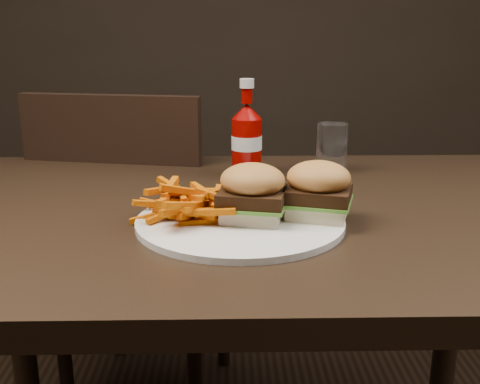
{
  "coord_description": "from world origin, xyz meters",
  "views": [
    {
      "loc": [
        -0.02,
        -0.93,
        1.04
      ],
      "look_at": [
        0.0,
        -0.09,
        0.8
      ],
      "focal_mm": 42.0,
      "sensor_mm": 36.0,
      "label": 1
    }
  ],
  "objects_px": {
    "chair_far": "(147,258)",
    "ketchup_bottle": "(247,148)",
    "dining_table": "(239,216)",
    "tumbler": "(332,147)",
    "plate": "(240,222)"
  },
  "relations": [
    {
      "from": "ketchup_bottle",
      "to": "dining_table",
      "type": "bearing_deg",
      "value": -95.84
    },
    {
      "from": "chair_far",
      "to": "plate",
      "type": "xyz_separation_m",
      "value": [
        0.25,
        -0.64,
        0.33
      ]
    },
    {
      "from": "chair_far",
      "to": "ketchup_bottle",
      "type": "xyz_separation_m",
      "value": [
        0.27,
        -0.34,
        0.38
      ]
    },
    {
      "from": "chair_far",
      "to": "dining_table",
      "type": "bearing_deg",
      "value": 126.09
    },
    {
      "from": "chair_far",
      "to": "ketchup_bottle",
      "type": "height_order",
      "value": "ketchup_bottle"
    },
    {
      "from": "chair_far",
      "to": "plate",
      "type": "bearing_deg",
      "value": 122.54
    },
    {
      "from": "dining_table",
      "to": "plate",
      "type": "relative_size",
      "value": 3.71
    },
    {
      "from": "tumbler",
      "to": "ketchup_bottle",
      "type": "bearing_deg",
      "value": -170.06
    },
    {
      "from": "plate",
      "to": "ketchup_bottle",
      "type": "relative_size",
      "value": 2.66
    },
    {
      "from": "chair_far",
      "to": "ketchup_bottle",
      "type": "bearing_deg",
      "value": 139.61
    },
    {
      "from": "dining_table",
      "to": "ketchup_bottle",
      "type": "relative_size",
      "value": 9.86
    },
    {
      "from": "chair_far",
      "to": "plate",
      "type": "distance_m",
      "value": 0.76
    },
    {
      "from": "plate",
      "to": "chair_far",
      "type": "bearing_deg",
      "value": 111.09
    },
    {
      "from": "dining_table",
      "to": "chair_far",
      "type": "xyz_separation_m",
      "value": [
        -0.25,
        0.54,
        -0.3
      ]
    },
    {
      "from": "ketchup_bottle",
      "to": "tumbler",
      "type": "height_order",
      "value": "ketchup_bottle"
    }
  ]
}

